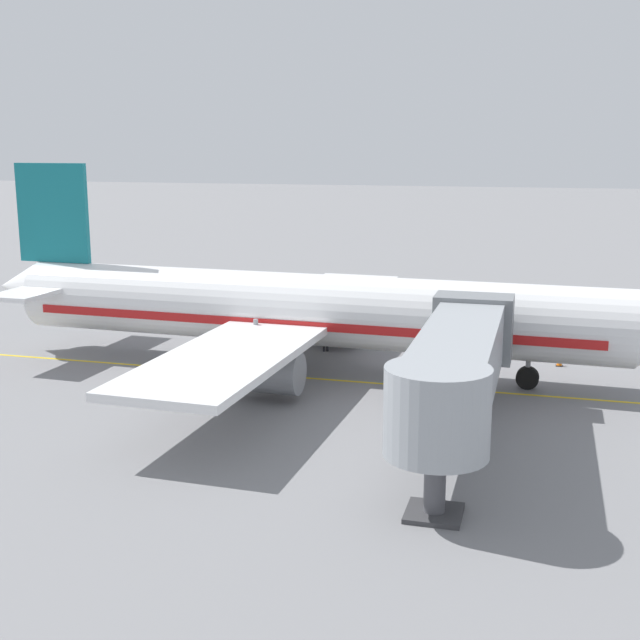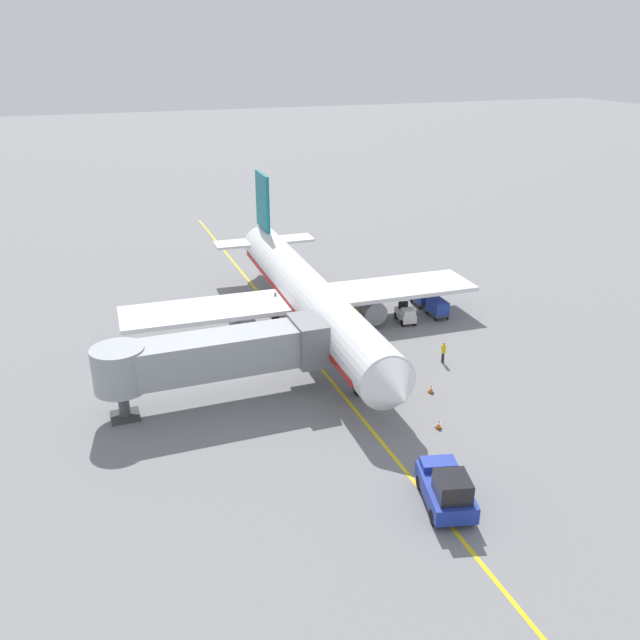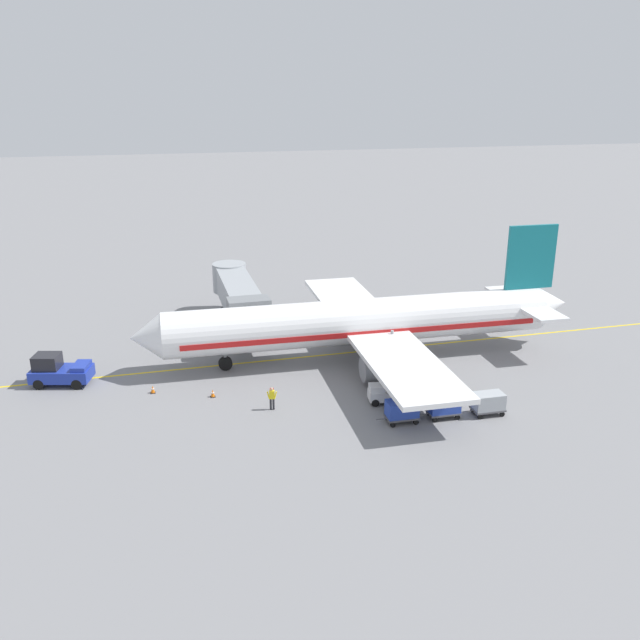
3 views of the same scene
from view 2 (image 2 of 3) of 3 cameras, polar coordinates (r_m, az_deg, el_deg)
ground_plane at (r=55.68m, az=-2.60°, el=-0.93°), size 400.00×400.00×0.00m
gate_lead_in_line at (r=55.68m, az=-2.60°, el=-0.92°), size 0.24×80.00×0.01m
parked_airliner at (r=54.41m, az=-1.07°, el=2.14°), size 30.16×37.29×10.63m
jet_bridge at (r=43.98m, az=-9.13°, el=-2.98°), size 15.21×3.50×4.98m
pushback_tractor at (r=35.81m, az=10.85°, el=-14.08°), size 3.23×4.81×2.40m
baggage_tug_lead at (r=57.54m, az=7.39°, el=0.48°), size 1.59×2.64×1.62m
baggage_cart_front at (r=58.96m, az=10.07°, el=1.11°), size 1.35×2.92×1.58m
baggage_cart_second_in_train at (r=61.42m, az=8.74°, el=2.10°), size 1.35×2.92×1.58m
baggage_cart_third_in_train at (r=64.20m, az=7.67°, el=3.08°), size 1.35×2.92×1.58m
ground_crew_wing_walker at (r=50.62m, az=10.57°, el=-2.65°), size 0.32×0.73×1.69m
ground_crew_loader at (r=56.58m, az=3.01°, el=0.51°), size 0.45×0.67×1.69m
ground_crew_marshaller at (r=61.61m, az=5.02°, el=2.35°), size 0.70×0.38×1.69m
safety_cone_nose_left at (r=46.54m, az=9.54°, el=-5.87°), size 0.36×0.36×0.59m
safety_cone_nose_right at (r=42.58m, az=10.18°, el=-8.83°), size 0.36×0.36×0.59m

